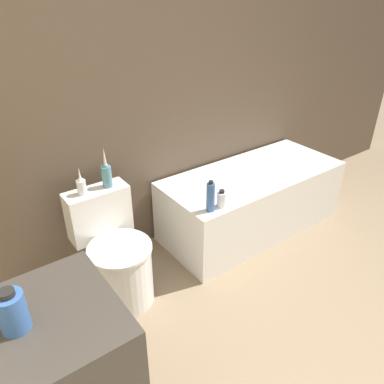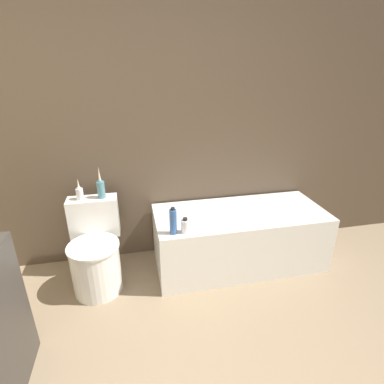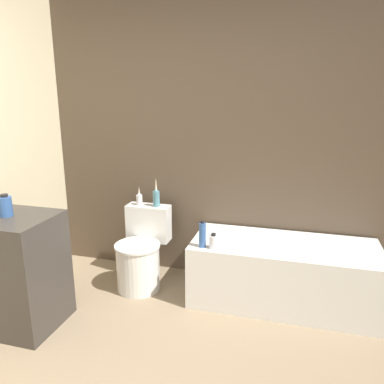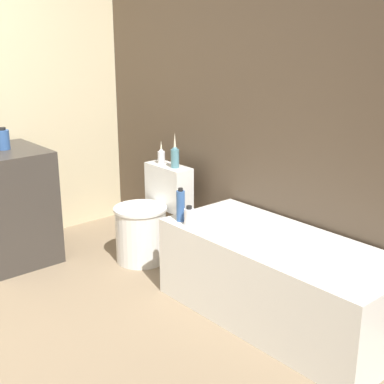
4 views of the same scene
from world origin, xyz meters
name	(u,v)px [view 3 (image 3 of 4)]	position (x,y,z in m)	size (l,w,h in m)	color
wall_back_tiled	(207,142)	(0.00, 2.05, 1.30)	(6.40, 0.06, 2.60)	brown
bathtub	(283,273)	(0.75, 1.67, 0.27)	(1.52, 0.66, 0.53)	white
toilet	(141,255)	(-0.51, 1.62, 0.30)	(0.41, 0.56, 0.71)	white
vanity_counter	(15,271)	(-1.18, 0.81, 0.43)	(0.64, 0.52, 0.87)	#38332D
soap_bottle_glass	(5,206)	(-1.20, 0.82, 0.95)	(0.09, 0.09, 0.16)	#335999
vase_gold	(139,199)	(-0.60, 1.82, 0.77)	(0.06, 0.06, 0.18)	silver
vase_silver	(156,197)	(-0.43, 1.82, 0.80)	(0.06, 0.06, 0.27)	teal
shampoo_bottle_tall	(202,235)	(0.11, 1.43, 0.63)	(0.06, 0.06, 0.22)	#335999
shampoo_bottle_short	(213,242)	(0.20, 1.42, 0.59)	(0.07, 0.07, 0.13)	silver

